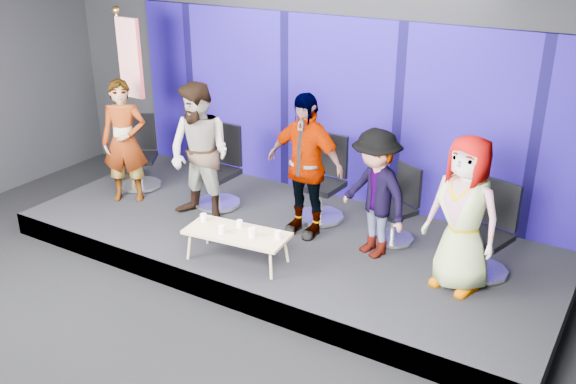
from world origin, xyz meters
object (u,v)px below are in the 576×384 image
panelist_c (305,165)px  chair_e (487,245)px  panelist_d (375,194)px  panelist_e (464,215)px  panelist_a (124,142)px  mug_a (203,217)px  mug_e (278,235)px  mug_c (240,224)px  flag_stand (130,92)px  mug_b (222,229)px  mug_d (252,232)px  chair_a (140,164)px  chair_b (220,180)px  panelist_b (200,154)px  chair_d (397,217)px  chair_c (323,192)px  coffee_table (237,234)px

panelist_c → chair_e: 2.39m
panelist_d → panelist_e: 1.15m
panelist_a → chair_e: bearing=-24.9°
panelist_e → mug_a: 3.09m
panelist_a → mug_e: bearing=-42.6°
panelist_c → mug_c: 1.14m
panelist_e → flag_stand: size_ratio=0.67×
panelist_a → mug_b: bearing=-50.9°
mug_a → mug_d: (0.75, -0.04, 0.01)m
chair_a → chair_b: size_ratio=0.94×
chair_a → mug_d: chair_a is taller
chair_b → mug_d: size_ratio=10.75×
panelist_b → mug_e: 1.78m
mug_c → chair_d: bearing=43.5°
panelist_b → flag_stand: bearing=163.4°
mug_d → mug_e: mug_d is taller
panelist_e → mug_d: (-2.21, -0.80, -0.45)m
chair_d → mug_e: (-0.91, -1.38, 0.11)m
panelist_d → mug_e: 1.25m
panelist_b → panelist_c: size_ratio=1.01×
chair_c → chair_d: bearing=-1.6°
chair_c → chair_b: bearing=-162.6°
coffee_table → mug_c: bearing=109.9°
chair_e → chair_d: bearing=-175.7°
mug_b → flag_stand: size_ratio=0.04×
chair_e → mug_c: chair_e is taller
panelist_b → mug_a: 1.02m
panelist_c → chair_d: bearing=23.8°
chair_c → panelist_e: (2.13, -0.79, 0.50)m
panelist_a → panelist_b: 1.35m
panelist_e → mug_c: bearing=-149.7°
mug_a → panelist_c: bearing=51.8°
panelist_e → flag_stand: bearing=-170.6°
chair_c → panelist_e: bearing=-17.2°
panelist_e → mug_e: panelist_e is taller
chair_d → mug_b: (-1.54, -1.62, 0.11)m
chair_b → chair_c: size_ratio=1.01×
panelist_b → chair_c: panelist_b is taller
panelist_b → chair_c: (1.39, 0.88, -0.56)m
coffee_table → panelist_b: bearing=146.7°
panelist_d → mug_e: bearing=-106.4°
chair_c → flag_stand: flag_stand is taller
mug_a → panelist_b: bearing=129.5°
chair_b → panelist_e: 3.66m
panelist_b → panelist_e: size_ratio=1.07×
mug_a → flag_stand: 2.84m
chair_a → mug_e: bearing=-49.8°
mug_a → flag_stand: bearing=151.3°
mug_c → flag_stand: (-2.82, 1.19, 0.98)m
chair_b → panelist_c: 1.58m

